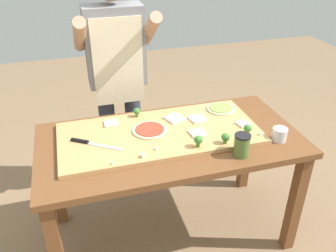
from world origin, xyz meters
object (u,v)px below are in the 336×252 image
object	(u,v)px
cheese_crumble_b	(143,156)
flour_cup	(279,135)
chefs_knife	(89,143)
pizza_slice_far_right	(175,118)
pizza_slice_near_right	(111,123)
pizza_slice_center	(197,119)
cheese_crumble_a	(261,134)
cook_center	(117,71)
pizza_whole_tomato_red	(150,130)
cheese_crumble_d	(113,163)
cheese_crumble_c	(156,149)
broccoli_floret_back_mid	(137,112)
prep_table	(170,153)
pizza_slice_near_left	(243,124)
pizza_slice_far_left	(198,133)
broccoli_floret_center_right	(198,140)
pizza_whole_pesto_green	(221,108)
broccoli_floret_front_mid	(248,129)
sauce_jar	(242,145)
broccoli_floret_back_right	(225,138)

from	to	relation	value
cheese_crumble_b	flour_cup	world-z (taller)	flour_cup
chefs_knife	pizza_slice_far_right	xyz separation A→B (m)	(0.56, 0.14, 0.00)
pizza_slice_near_right	pizza_slice_center	size ratio (longest dim) A/B	0.85
cheese_crumble_a	cook_center	bearing A→B (deg)	131.56
pizza_whole_tomato_red	cheese_crumble_d	distance (m)	0.39
cheese_crumble_c	broccoli_floret_back_mid	bearing A→B (deg)	93.13
chefs_knife	prep_table	bearing A→B (deg)	-3.78
cheese_crumble_c	flour_cup	bearing A→B (deg)	-5.25
broccoli_floret_back_mid	cook_center	xyz separation A→B (m)	(-0.06, 0.38, 0.15)
broccoli_floret_back_mid	cheese_crumble_d	xyz separation A→B (m)	(-0.23, -0.48, -0.03)
chefs_knife	pizza_slice_near_left	xyz separation A→B (m)	(0.95, -0.05, 0.00)
pizza_whole_tomato_red	pizza_slice_near_right	size ratio (longest dim) A/B	2.56
chefs_knife	broccoli_floret_back_mid	size ratio (longest dim) A/B	4.59
pizza_slice_far_left	broccoli_floret_center_right	bearing A→B (deg)	-109.45
broccoli_floret_back_mid	cheese_crumble_c	distance (m)	0.41
cheese_crumble_b	cheese_crumble_c	distance (m)	0.10
pizza_whole_pesto_green	cheese_crumble_d	bearing A→B (deg)	-152.27
pizza_whole_pesto_green	pizza_slice_far_right	world-z (taller)	pizza_whole_pesto_green
pizza_slice_far_left	pizza_slice_far_right	distance (m)	0.23
broccoli_floret_front_mid	cheese_crumble_b	distance (m)	0.65
broccoli_floret_center_right	cheese_crumble_d	distance (m)	0.49
chefs_knife	flour_cup	size ratio (longest dim) A/B	3.21
prep_table	sauce_jar	distance (m)	0.47
broccoli_floret_back_mid	pizza_slice_far_right	bearing A→B (deg)	-24.30
cheese_crumble_a	sauce_jar	xyz separation A→B (m)	(-0.19, -0.13, 0.03)
pizza_whole_pesto_green	cheese_crumble_c	world-z (taller)	pizza_whole_pesto_green
pizza_whole_pesto_green	cheese_crumble_b	distance (m)	0.75
prep_table	pizza_slice_far_left	distance (m)	0.22
pizza_whole_pesto_green	cheese_crumble_b	xyz separation A→B (m)	(-0.63, -0.40, 0.00)
flour_cup	cook_center	size ratio (longest dim) A/B	0.05
pizza_slice_near_right	pizza_slice_near_left	distance (m)	0.83
pizza_slice_near_right	cheese_crumble_c	size ratio (longest dim) A/B	6.09
pizza_whole_tomato_red	pizza_slice_center	xyz separation A→B (m)	(0.33, 0.05, -0.00)
pizza_whole_tomato_red	cheese_crumble_a	xyz separation A→B (m)	(0.62, -0.23, 0.00)
cheese_crumble_a	cook_center	world-z (taller)	cook_center
pizza_slice_far_left	sauce_jar	world-z (taller)	sauce_jar
pizza_slice_near_left	broccoli_floret_back_right	xyz separation A→B (m)	(-0.20, -0.16, 0.03)
broccoli_floret_back_right	cheese_crumble_d	xyz separation A→B (m)	(-0.65, -0.02, -0.03)
broccoli_floret_center_right	cheese_crumble_a	world-z (taller)	broccoli_floret_center_right
cook_center	sauce_jar	bearing A→B (deg)	-60.54
chefs_knife	cheese_crumble_d	world-z (taller)	chefs_knife
sauce_jar	cook_center	bearing A→B (deg)	119.46
pizza_slice_far_left	pizza_slice_near_right	xyz separation A→B (m)	(-0.48, 0.26, 0.00)
chefs_knife	cheese_crumble_d	xyz separation A→B (m)	(0.10, -0.24, 0.00)
flour_cup	pizza_whole_pesto_green	bearing A→B (deg)	114.85
cheese_crumble_b	broccoli_floret_back_mid	bearing A→B (deg)	82.12
cheese_crumble_d	broccoli_floret_center_right	bearing A→B (deg)	3.78
cheese_crumble_a	sauce_jar	size ratio (longest dim) A/B	0.11
cheese_crumble_b	cheese_crumble_d	distance (m)	0.17
pizza_slice_center	broccoli_floret_back_mid	bearing A→B (deg)	157.85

